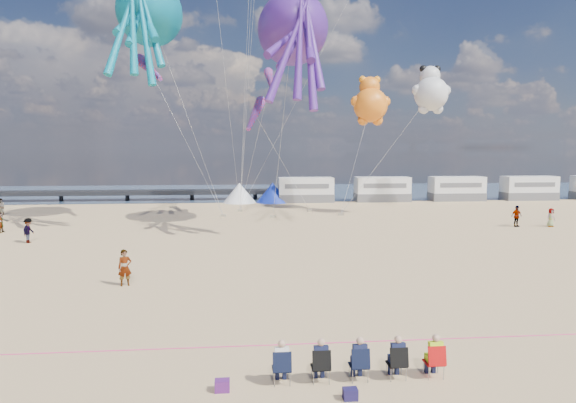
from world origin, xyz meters
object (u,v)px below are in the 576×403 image
object	(u,v)px
motorhome_2	(457,189)
beachgoer_0	(551,218)
sandbag_c	(341,214)
sandbag_b	(273,217)
motorhome_0	(306,190)
windsock_left	(149,68)
sandbag_e	(240,211)
beachgoer_2	(28,230)
cooler_purple	(222,386)
kite_octopus_purple	(293,29)
sandbag_d	(310,211)
kite_panda	(431,94)
motorhome_3	(529,188)
cooler_navy	(350,394)
beachgoer_3	(517,216)
tent_blue	(273,193)
beachgoer_5	(0,223)
beachgoer_4	(0,222)
kite_teddy_orange	(370,105)
beachgoer_1	(1,207)
tent_white	(239,193)
kite_octopus_teal	(150,13)
sandbag_a	(223,216)
motorhome_1	(382,189)
windsock_right	(271,81)
standing_person	(125,268)
windsock_mid	(255,114)

from	to	relation	value
motorhome_2	beachgoer_0	xyz separation A→B (m)	(-1.09, -21.35, -0.72)
sandbag_c	sandbag_b	bearing A→B (deg)	-171.03
motorhome_0	windsock_left	xyz separation A→B (m)	(-15.97, -13.35, 12.19)
sandbag_e	beachgoer_2	bearing A→B (deg)	-132.19
cooler_purple	kite_octopus_purple	distance (m)	33.18
sandbag_d	kite_octopus_purple	world-z (taller)	kite_octopus_purple
motorhome_2	kite_panda	size ratio (longest dim) A/B	1.23
motorhome_3	cooler_navy	bearing A→B (deg)	-124.50
beachgoer_3	sandbag_d	bearing A→B (deg)	127.91
tent_blue	beachgoer_5	size ratio (longest dim) A/B	2.50
beachgoer_4	windsock_left	size ratio (longest dim) A/B	0.20
motorhome_3	kite_teddy_orange	bearing A→B (deg)	-156.69
sandbag_c	kite_octopus_purple	bearing A→B (deg)	-128.90
beachgoer_1	sandbag_c	distance (m)	33.27
tent_white	kite_octopus_purple	xyz separation A→B (m)	(4.40, -19.37, 14.84)
windsock_left	kite_octopus_teal	bearing A→B (deg)	-99.47
sandbag_a	sandbag_d	bearing A→B (deg)	19.77
kite_teddy_orange	beachgoer_4	bearing A→B (deg)	-167.50
beachgoer_1	tent_white	bearing A→B (deg)	45.33
cooler_purple	kite_octopus_purple	bearing A→B (deg)	80.40
beachgoer_4	sandbag_c	distance (m)	29.41
beachgoer_5	sandbag_d	bearing A→B (deg)	-68.46
beachgoer_1	windsock_left	world-z (taller)	windsock_left
motorhome_2	kite_octopus_teal	bearing A→B (deg)	-155.57
motorhome_1	windsock_left	xyz separation A→B (m)	(-25.47, -13.35, 12.19)
motorhome_0	sandbag_b	bearing A→B (deg)	-109.59
beachgoer_2	kite_teddy_orange	bearing A→B (deg)	-53.59
tent_white	tent_blue	distance (m)	4.00
tent_white	beachgoer_5	bearing A→B (deg)	-132.17
motorhome_2	beachgoer_5	distance (m)	49.82
kite_teddy_orange	beachgoer_0	bearing A→B (deg)	-46.91
tent_blue	windsock_left	xyz separation A→B (m)	(-11.97, -13.35, 12.49)
kite_panda	windsock_right	world-z (taller)	windsock_right
standing_person	kite_panda	distance (m)	33.91
beachgoer_4	sandbag_d	distance (m)	27.89
motorhome_0	beachgoer_0	size ratio (longest dim) A/B	4.22
beachgoer_3	tent_white	bearing A→B (deg)	121.71
sandbag_e	windsock_left	size ratio (longest dim) A/B	0.06
beachgoer_4	kite_teddy_orange	world-z (taller)	kite_teddy_orange
motorhome_3	windsock_left	distance (m)	48.00
cooler_navy	sandbag_a	bearing A→B (deg)	97.00
sandbag_b	windsock_mid	distance (m)	9.66
sandbag_d	windsock_left	distance (m)	20.73
beachgoer_1	sandbag_d	bearing A→B (deg)	23.23
motorhome_3	beachgoer_5	bearing A→B (deg)	-159.65
sandbag_b	sandbag_e	size ratio (longest dim) A/B	1.00
sandbag_a	sandbag_d	world-z (taller)	same
tent_blue	beachgoer_3	world-z (taller)	tent_blue
beachgoer_2	sandbag_e	bearing A→B (deg)	-33.79
sandbag_d	windsock_right	bearing A→B (deg)	-142.76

